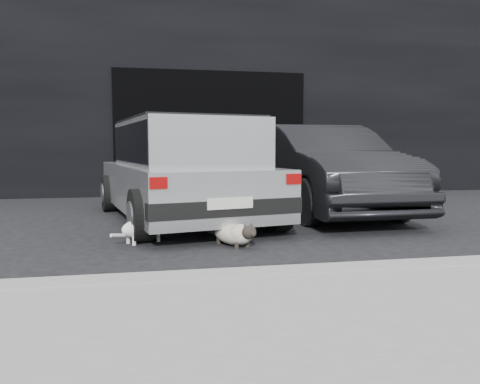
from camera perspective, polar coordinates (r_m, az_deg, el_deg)
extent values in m
plane|color=black|center=(5.93, -8.00, -4.42)|extent=(80.00, 80.00, 0.00)
cube|color=black|center=(12.00, -4.84, 12.56)|extent=(34.00, 4.00, 5.00)
cube|color=black|center=(9.92, -3.52, 7.12)|extent=(4.00, 0.10, 2.60)
cube|color=gray|center=(3.62, 10.59, -9.90)|extent=(18.00, 0.25, 0.12)
cube|color=gray|center=(2.60, 20.77, -16.52)|extent=(18.00, 2.20, 0.11)
cube|color=#B9BCBE|center=(6.56, -7.19, 0.68)|extent=(2.38, 4.00, 0.59)
cube|color=#B9BCBE|center=(6.36, -6.79, 5.90)|extent=(1.94, 2.74, 0.59)
cube|color=black|center=(6.36, -6.79, 5.90)|extent=(1.93, 2.65, 0.48)
cube|color=black|center=(4.87, -1.53, -1.96)|extent=(1.69, 0.49, 0.17)
cube|color=black|center=(8.32, -10.47, 1.04)|extent=(1.69, 0.49, 0.17)
cube|color=silver|center=(4.78, -1.19, -1.39)|extent=(0.49, 0.11, 0.12)
cube|color=#8C0707|center=(4.55, -9.92, 1.09)|extent=(0.18, 0.06, 0.12)
cube|color=#8C0707|center=(5.08, 6.58, 1.58)|extent=(0.18, 0.06, 0.12)
cube|color=black|center=(6.37, -6.82, 8.71)|extent=(1.89, 2.49, 0.03)
cylinder|color=black|center=(5.10, -12.01, -2.82)|extent=(0.32, 0.61, 0.58)
cylinder|color=slate|center=(5.08, -13.29, -2.88)|extent=(0.08, 0.31, 0.32)
cylinder|color=black|center=(5.63, 4.56, -1.95)|extent=(0.32, 0.61, 0.58)
cylinder|color=slate|center=(5.68, 5.59, -1.89)|extent=(0.08, 0.31, 0.32)
cylinder|color=black|center=(7.69, -15.61, -0.14)|extent=(0.32, 0.61, 0.58)
cylinder|color=slate|center=(7.68, -16.47, -0.17)|extent=(0.08, 0.31, 0.32)
cylinder|color=black|center=(8.05, -4.02, 0.29)|extent=(0.32, 0.61, 0.58)
cylinder|color=slate|center=(8.09, -3.24, 0.32)|extent=(0.08, 0.31, 0.32)
imported|color=black|center=(7.36, 9.85, 2.81)|extent=(1.53, 4.16, 1.36)
ellipsoid|color=beige|center=(4.86, -0.90, -5.17)|extent=(0.48, 0.60, 0.21)
ellipsoid|color=beige|center=(4.75, 0.06, -5.12)|extent=(0.31, 0.31, 0.20)
ellipsoid|color=black|center=(4.63, 1.13, -4.93)|extent=(0.20, 0.19, 0.14)
sphere|color=black|center=(4.58, 1.60, -5.13)|extent=(0.06, 0.06, 0.06)
cone|color=black|center=(4.66, 1.38, -4.08)|extent=(0.07, 0.08, 0.07)
cone|color=black|center=(4.61, 0.62, -4.18)|extent=(0.07, 0.08, 0.07)
cylinder|color=black|center=(4.79, 0.89, -6.33)|extent=(0.04, 0.04, 0.07)
cylinder|color=black|center=(4.71, -0.41, -6.54)|extent=(0.04, 0.04, 0.07)
cylinder|color=black|center=(5.04, -1.36, -5.74)|extent=(0.04, 0.04, 0.07)
cylinder|color=black|center=(4.96, -2.63, -5.92)|extent=(0.04, 0.04, 0.07)
cylinder|color=black|center=(5.10, -2.87, -5.07)|extent=(0.24, 0.23, 0.09)
ellipsoid|color=white|center=(5.10, -11.71, -4.32)|extent=(0.55, 0.46, 0.21)
ellipsoid|color=white|center=(5.15, -10.53, -3.94)|extent=(0.29, 0.29, 0.18)
ellipsoid|color=white|center=(5.21, -9.33, -3.01)|extent=(0.18, 0.18, 0.13)
sphere|color=white|center=(5.24, -8.82, -3.03)|extent=(0.06, 0.06, 0.06)
cone|color=white|center=(5.22, -9.69, -2.35)|extent=(0.07, 0.07, 0.07)
cone|color=white|center=(5.16, -9.27, -2.43)|extent=(0.07, 0.07, 0.07)
cylinder|color=white|center=(5.24, -10.65, -5.09)|extent=(0.04, 0.04, 0.12)
cylinder|color=white|center=(5.13, -9.94, -5.29)|extent=(0.04, 0.04, 0.12)
cylinder|color=white|center=(5.10, -13.46, -5.44)|extent=(0.04, 0.04, 0.12)
cylinder|color=white|center=(4.99, -12.79, -5.66)|extent=(0.04, 0.04, 0.12)
cylinder|color=white|center=(4.98, -14.39, -5.16)|extent=(0.20, 0.23, 0.08)
ellipsoid|color=gray|center=(5.03, -12.48, -4.21)|extent=(0.22, 0.21, 0.09)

